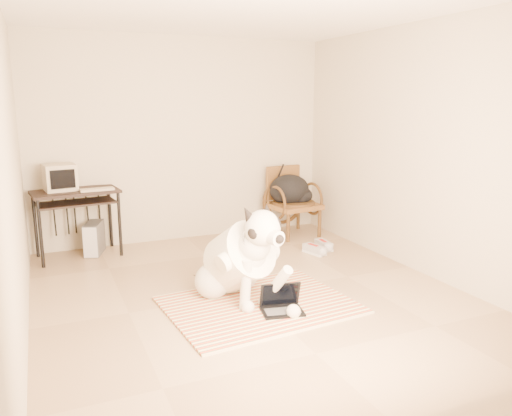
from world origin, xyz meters
TOP-DOWN VIEW (x-y plane):
  - floor at (0.00, 0.00)m, footprint 4.50×4.50m
  - ceiling at (0.00, 0.00)m, footprint 4.50×4.50m
  - wall_back at (0.00, 2.25)m, footprint 4.50×0.00m
  - wall_front at (0.00, -2.25)m, footprint 4.50×0.00m
  - wall_left at (-2.00, 0.00)m, footprint 0.00×4.50m
  - wall_right at (2.00, 0.00)m, footprint 0.00×4.50m
  - rug at (-0.03, -0.33)m, footprint 1.77×1.41m
  - dog at (-0.14, -0.13)m, footprint 0.74×1.34m
  - laptop at (0.09, -0.55)m, footprint 0.41×0.33m
  - computer_desk at (-1.43, 1.93)m, footprint 1.04×0.66m
  - crt_monitor at (-1.59, 2.02)m, footprint 0.40×0.38m
  - desk_keyboard at (-1.19, 1.83)m, footprint 0.40×0.16m
  - pc_tower at (-1.25, 1.99)m, footprint 0.30×0.46m
  - rattan_chair at (1.43, 1.82)m, footprint 0.69×0.67m
  - backpack at (1.40, 1.79)m, footprint 0.61×0.48m
  - sneaker_left at (1.26, 0.87)m, footprint 0.20×0.34m
  - sneaker_right at (1.47, 1.00)m, footprint 0.15×0.32m

SIDE VIEW (x-z plane):
  - floor at x=0.00m, z-range 0.00..0.00m
  - rug at x=-0.03m, z-range 0.00..0.02m
  - sneaker_right at x=1.47m, z-range -0.01..0.10m
  - sneaker_left at x=1.26m, z-range -0.01..0.10m
  - laptop at x=0.09m, z-range -0.05..0.21m
  - pc_tower at x=-1.25m, z-range 0.00..0.39m
  - dog at x=-0.14m, z-range -0.11..0.92m
  - rattan_chair at x=1.43m, z-range 0.00..0.96m
  - backpack at x=1.40m, z-range 0.42..0.85m
  - computer_desk at x=-1.43m, z-range 0.30..1.12m
  - desk_keyboard at x=-1.19m, z-range 0.82..0.85m
  - crt_monitor at x=-1.59m, z-range 0.82..1.14m
  - wall_back at x=0.00m, z-range -0.90..3.60m
  - wall_front at x=0.00m, z-range -0.90..3.60m
  - wall_left at x=-2.00m, z-range -0.90..3.60m
  - wall_right at x=2.00m, z-range -0.90..3.60m
  - ceiling at x=0.00m, z-range 2.70..2.70m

